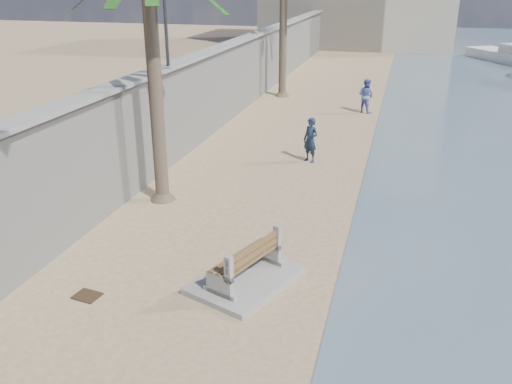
{
  "coord_description": "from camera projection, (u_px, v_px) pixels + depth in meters",
  "views": [
    {
      "loc": [
        3.04,
        -6.01,
        6.6
      ],
      "look_at": [
        -0.5,
        7.0,
        1.2
      ],
      "focal_mm": 38.0,
      "sensor_mm": 36.0,
      "label": 1
    }
  ],
  "objects": [
    {
      "name": "seawall",
      "position": [
        234.0,
        80.0,
        27.11
      ],
      "size": [
        0.45,
        70.0,
        3.5
      ],
      "primitive_type": "cube",
      "color": "gray",
      "rests_on": "ground_plane"
    },
    {
      "name": "bench_far",
      "position": [
        246.0,
        265.0,
        12.36
      ],
      "size": [
        2.5,
        2.97,
        1.06
      ],
      "color": "gray",
      "rests_on": "ground_plane"
    },
    {
      "name": "debris_d",
      "position": [
        87.0,
        296.0,
        11.97
      ],
      "size": [
        0.63,
        0.53,
        0.03
      ],
      "primitive_type": "cube",
      "rotation": [
        0.0,
        0.0,
        2.99
      ],
      "color": "#382616",
      "rests_on": "ground_plane"
    },
    {
      "name": "person_b",
      "position": [
        366.0,
        94.0,
        27.7
      ],
      "size": [
        1.16,
        1.08,
        1.93
      ],
      "primitive_type": "imported",
      "rotation": [
        0.0,
        0.0,
        2.63
      ],
      "color": "#5363AC",
      "rests_on": "ground_plane"
    },
    {
      "name": "wall_cap",
      "position": [
        233.0,
        43.0,
        26.44
      ],
      "size": [
        0.8,
        70.0,
        0.12
      ],
      "primitive_type": "cube",
      "color": "gray",
      "rests_on": "seawall"
    },
    {
      "name": "person_a",
      "position": [
        311.0,
        137.0,
        20.3
      ],
      "size": [
        0.84,
        0.76,
        1.94
      ],
      "primitive_type": "imported",
      "rotation": [
        0.0,
        0.0,
        -0.52
      ],
      "color": "#142237",
      "rests_on": "ground_plane"
    }
  ]
}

